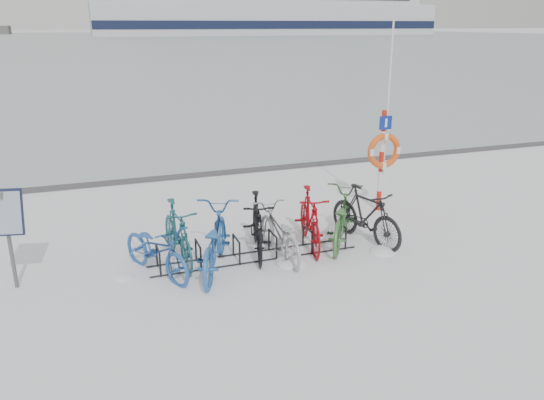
% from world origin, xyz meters
% --- Properties ---
extents(ground, '(900.00, 900.00, 0.00)m').
position_xyz_m(ground, '(0.00, 0.00, 0.00)').
color(ground, white).
rests_on(ground, ground).
extents(ice_sheet, '(400.00, 298.00, 0.02)m').
position_xyz_m(ice_sheet, '(0.00, 155.00, 0.01)').
color(ice_sheet, '#A7B7BD').
rests_on(ice_sheet, ground).
extents(quay_edge, '(400.00, 0.25, 0.10)m').
position_xyz_m(quay_edge, '(0.00, 5.90, 0.05)').
color(quay_edge, '#3F3F42').
rests_on(quay_edge, ground).
extents(bike_rack, '(4.00, 0.48, 0.46)m').
position_xyz_m(bike_rack, '(0.00, 0.00, 0.18)').
color(bike_rack, black).
rests_on(bike_rack, ground).
extents(info_board, '(0.61, 0.33, 1.73)m').
position_xyz_m(info_board, '(-4.15, 0.18, 1.25)').
color(info_board, '#595B5E').
rests_on(info_board, ground).
extents(lifebuoy_station, '(0.83, 0.23, 4.32)m').
position_xyz_m(lifebuoy_station, '(3.61, 1.55, 1.45)').
color(lifebuoy_station, red).
rests_on(lifebuoy_station, ground).
extents(cruise_ferry, '(136.48, 25.74, 44.84)m').
position_xyz_m(cruise_ferry, '(69.87, 201.35, 12.21)').
color(cruise_ferry, silver).
rests_on(cruise_ferry, ground).
extents(bike_0, '(1.41, 1.98, 0.99)m').
position_xyz_m(bike_0, '(-1.83, -0.06, 0.49)').
color(bike_0, '#2351A0').
rests_on(bike_0, ground).
extents(bike_1, '(0.69, 1.96, 1.15)m').
position_xyz_m(bike_1, '(-1.38, 0.35, 0.58)').
color(bike_1, '#184D56').
rests_on(bike_1, ground).
extents(bike_2, '(1.57, 2.36, 1.17)m').
position_xyz_m(bike_2, '(-0.83, -0.21, 0.59)').
color(bike_2, '#265CA5').
rests_on(bike_2, ground).
extents(bike_3, '(1.00, 2.03, 1.17)m').
position_xyz_m(bike_3, '(0.12, 0.22, 0.59)').
color(bike_3, black).
rests_on(bike_3, ground).
extents(bike_4, '(0.75, 1.92, 0.99)m').
position_xyz_m(bike_4, '(0.46, -0.06, 0.50)').
color(bike_4, '#96989C').
rests_on(bike_4, ground).
extents(bike_5, '(0.97, 2.04, 1.18)m').
position_xyz_m(bike_5, '(1.21, 0.20, 0.59)').
color(bike_5, '#970810').
rests_on(bike_5, ground).
extents(bike_6, '(1.77, 2.17, 1.11)m').
position_xyz_m(bike_6, '(1.87, 0.16, 0.55)').
color(bike_6, '#3A6D37').
rests_on(bike_6, ground).
extents(bike_7, '(1.06, 2.02, 1.17)m').
position_xyz_m(bike_7, '(2.36, 0.03, 0.58)').
color(bike_7, black).
rests_on(bike_7, ground).
extents(snow_drifts, '(5.49, 1.60, 0.21)m').
position_xyz_m(snow_drifts, '(0.81, -0.21, 0.00)').
color(snow_drifts, white).
rests_on(snow_drifts, ground).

